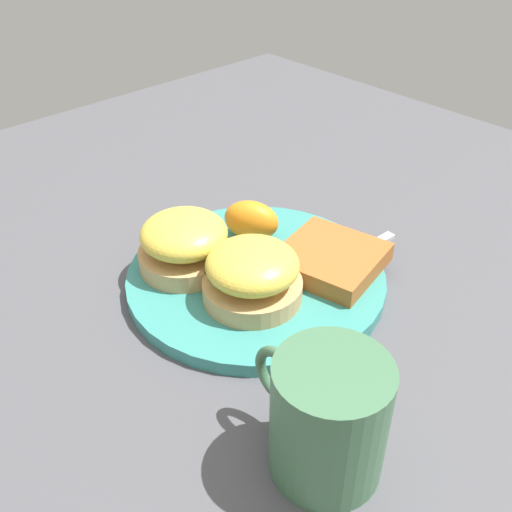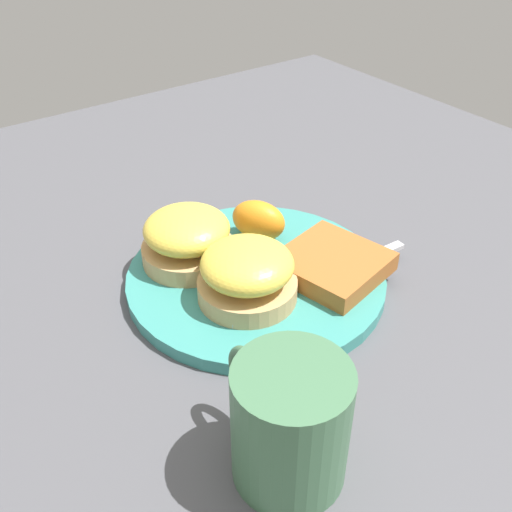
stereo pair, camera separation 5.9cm
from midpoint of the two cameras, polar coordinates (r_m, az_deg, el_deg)
The scene contains 8 objects.
ground_plane at distance 0.61m, azimuth -2.77°, elevation -2.70°, with size 1.10×1.10×0.00m, color #4C4C51.
plate at distance 0.61m, azimuth -2.79°, elevation -2.18°, with size 0.26×0.26×0.01m, color teal.
sandwich_benedict_left at distance 0.60m, azimuth -9.62°, elevation 1.15°, with size 0.09×0.09×0.06m.
sandwich_benedict_right at distance 0.55m, azimuth -3.40°, elevation -1.85°, with size 0.09×0.09×0.06m.
hashbrown_patty at distance 0.60m, azimuth 4.35°, elevation -0.36°, with size 0.10×0.10×0.02m, color #A45D28.
orange_wedge at distance 0.64m, azimuth -3.09°, elevation 3.33°, with size 0.06×0.04×0.04m, color orange.
fork at distance 0.59m, azimuth 2.34°, elevation -2.42°, with size 0.03×0.22×0.00m.
cup at distance 0.42m, azimuth 2.73°, elevation -15.35°, with size 0.11×0.08×0.10m.
Camera 1 is at (-0.35, 0.33, 0.38)m, focal length 42.00 mm.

